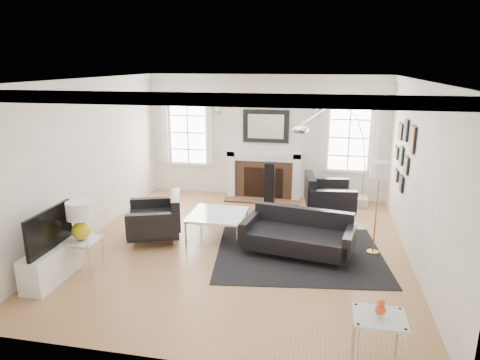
% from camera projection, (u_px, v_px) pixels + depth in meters
% --- Properties ---
extents(floor, '(6.00, 6.00, 0.00)m').
position_uv_depth(floor, '(241.00, 246.00, 7.35)').
color(floor, '#96663F').
rests_on(floor, ground).
extents(back_wall, '(5.50, 0.04, 2.80)m').
position_uv_depth(back_wall, '(266.00, 137.00, 9.81)').
color(back_wall, white).
rests_on(back_wall, floor).
extents(front_wall, '(5.50, 0.04, 2.80)m').
position_uv_depth(front_wall, '(181.00, 239.00, 4.14)').
color(front_wall, white).
rests_on(front_wall, floor).
extents(left_wall, '(0.04, 6.00, 2.80)m').
position_uv_depth(left_wall, '(87.00, 160.00, 7.49)').
color(left_wall, white).
rests_on(left_wall, floor).
extents(right_wall, '(0.04, 6.00, 2.80)m').
position_uv_depth(right_wall, '(419.00, 176.00, 6.46)').
color(right_wall, white).
rests_on(right_wall, floor).
extents(ceiling, '(5.50, 6.00, 0.02)m').
position_uv_depth(ceiling, '(241.00, 79.00, 6.60)').
color(ceiling, white).
rests_on(ceiling, back_wall).
extents(crown_molding, '(5.50, 6.00, 0.12)m').
position_uv_depth(crown_molding, '(241.00, 83.00, 6.62)').
color(crown_molding, white).
rests_on(crown_molding, back_wall).
extents(fireplace, '(1.70, 0.69, 1.11)m').
position_uv_depth(fireplace, '(264.00, 175.00, 9.84)').
color(fireplace, white).
rests_on(fireplace, floor).
extents(mantel_mirror, '(1.05, 0.07, 0.75)m').
position_uv_depth(mantel_mirror, '(266.00, 126.00, 9.70)').
color(mantel_mirror, black).
rests_on(mantel_mirror, back_wall).
extents(window_left, '(1.24, 0.15, 1.62)m').
position_uv_depth(window_left, '(188.00, 132.00, 10.09)').
color(window_left, white).
rests_on(window_left, back_wall).
extents(window_right, '(1.24, 0.15, 1.62)m').
position_uv_depth(window_right, '(349.00, 137.00, 9.40)').
color(window_right, white).
rests_on(window_right, back_wall).
extents(gallery_wall, '(0.04, 1.73, 1.29)m').
position_uv_depth(gallery_wall, '(403.00, 150.00, 7.65)').
color(gallery_wall, black).
rests_on(gallery_wall, right_wall).
extents(tv_unit, '(0.35, 1.00, 1.09)m').
position_uv_depth(tv_unit, '(51.00, 260.00, 6.11)').
color(tv_unit, white).
rests_on(tv_unit, floor).
extents(area_rug, '(2.97, 2.58, 0.01)m').
position_uv_depth(area_rug, '(299.00, 253.00, 7.06)').
color(area_rug, black).
rests_on(area_rug, floor).
extents(sofa, '(1.88, 1.10, 0.58)m').
position_uv_depth(sofa, '(299.00, 235.00, 7.01)').
color(sofa, black).
rests_on(sofa, floor).
extents(armchair_left, '(1.16, 1.23, 0.67)m').
position_uv_depth(armchair_left, '(158.00, 219.00, 7.54)').
color(armchair_left, black).
rests_on(armchair_left, floor).
extents(armchair_right, '(1.06, 1.16, 0.70)m').
position_uv_depth(armchair_right, '(326.00, 197.00, 8.73)').
color(armchair_right, black).
rests_on(armchair_right, floor).
extents(coffee_table, '(0.99, 0.99, 0.44)m').
position_uv_depth(coffee_table, '(218.00, 215.00, 7.66)').
color(coffee_table, silver).
rests_on(coffee_table, floor).
extents(side_table_left, '(0.47, 0.47, 0.52)m').
position_uv_depth(side_table_left, '(83.00, 246.00, 6.36)').
color(side_table_left, silver).
rests_on(side_table_left, floor).
extents(nesting_table, '(0.53, 0.44, 0.58)m').
position_uv_depth(nesting_table, '(379.00, 326.00, 4.35)').
color(nesting_table, silver).
rests_on(nesting_table, floor).
extents(gourd_lamp, '(0.37, 0.37, 0.59)m').
position_uv_depth(gourd_lamp, '(80.00, 218.00, 6.24)').
color(gourd_lamp, gold).
rests_on(gourd_lamp, side_table_left).
extents(orange_vase, '(0.11, 0.11, 0.17)m').
position_uv_depth(orange_vase, '(381.00, 308.00, 4.29)').
color(orange_vase, '#DD4B1C').
rests_on(orange_vase, nesting_table).
extents(arc_floor_lamp, '(1.63, 1.51, 2.31)m').
position_uv_depth(arc_floor_lamp, '(334.00, 154.00, 8.69)').
color(arc_floor_lamp, silver).
rests_on(arc_floor_lamp, floor).
extents(stick_floor_lamp, '(0.32, 0.32, 1.56)m').
position_uv_depth(stick_floor_lamp, '(380.00, 174.00, 6.74)').
color(stick_floor_lamp, '#C38843').
rests_on(stick_floor_lamp, floor).
extents(speaker_tower, '(0.21, 0.21, 1.04)m').
position_uv_depth(speaker_tower, '(270.00, 187.00, 9.02)').
color(speaker_tower, black).
rests_on(speaker_tower, floor).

